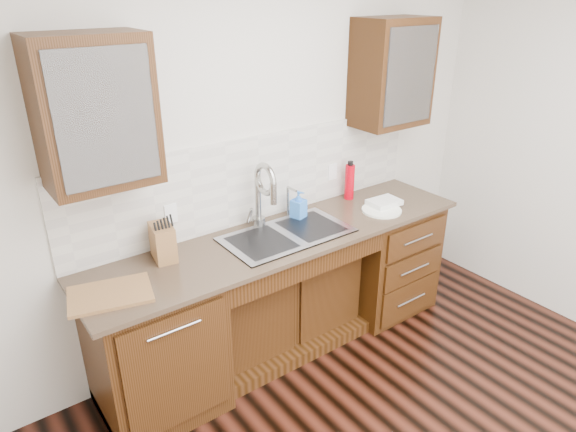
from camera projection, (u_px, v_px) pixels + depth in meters
wall_back at (253, 156)px, 3.44m from camera, size 4.00×0.10×2.70m
base_cabinet_left at (155, 346)px, 3.04m from camera, size 0.70×0.62×0.88m
base_cabinet_center at (277, 299)px, 3.66m from camera, size 1.20×0.44×0.70m
base_cabinet_right at (382, 255)px, 4.07m from camera, size 0.70×0.62×0.88m
countertop at (286, 236)px, 3.36m from camera, size 2.70×0.65×0.03m
backsplash at (258, 178)px, 3.46m from camera, size 2.70×0.02×0.59m
sink at (287, 247)px, 3.37m from camera, size 0.84×0.46×0.19m
faucet at (258, 198)px, 3.39m from camera, size 0.04×0.04×0.40m
filter_tap at (288, 200)px, 3.56m from camera, size 0.02×0.02×0.24m
upper_cabinet_left at (94, 112)px, 2.52m from camera, size 0.55×0.34×0.75m
upper_cabinet_right at (392, 73)px, 3.65m from camera, size 0.55×0.34×0.75m
outlet_left at (171, 214)px, 3.13m from camera, size 0.08×0.01×0.12m
outlet_right at (332, 172)px, 3.83m from camera, size 0.08×0.01×0.12m
soap_bottle at (298, 205)px, 3.54m from camera, size 0.11×0.11×0.20m
water_bottle at (350, 182)px, 3.86m from camera, size 0.08×0.08×0.27m
plate at (382, 210)px, 3.69m from camera, size 0.31×0.31×0.02m
dish_towel at (384, 202)px, 3.76m from camera, size 0.24×0.18×0.04m
knife_block at (163, 242)px, 3.01m from camera, size 0.15×0.21×0.22m
cutting_board at (110, 294)px, 2.68m from camera, size 0.48×0.39×0.02m
cup_left_a at (70, 126)px, 2.47m from camera, size 0.14×0.14×0.11m
cup_left_b at (122, 120)px, 2.62m from camera, size 0.12×0.12×0.09m
cup_right_a at (381, 81)px, 3.62m from camera, size 0.15×0.15×0.10m
cup_right_b at (396, 79)px, 3.70m from camera, size 0.13×0.13×0.10m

